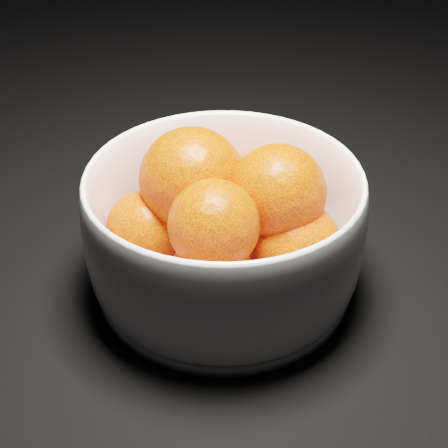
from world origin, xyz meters
TOP-DOWN VIEW (x-y plane):
  - bowl at (0.04, 0.25)m, footprint 0.22×0.22m
  - orange_pile at (0.05, 0.25)m, footprint 0.15×0.16m

SIDE VIEW (x-z plane):
  - bowl at x=0.04m, z-range 0.00..0.11m
  - orange_pile at x=0.05m, z-range 0.01..0.12m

